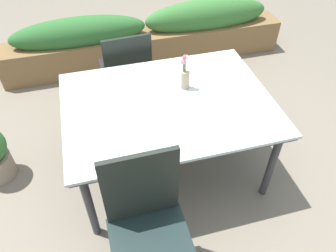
{
  "coord_description": "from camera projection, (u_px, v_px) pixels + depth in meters",
  "views": [
    {
      "loc": [
        -0.48,
        -1.74,
        2.29
      ],
      "look_at": [
        0.01,
        0.08,
        0.48
      ],
      "focal_mm": 35.33,
      "sensor_mm": 36.0,
      "label": 1
    }
  ],
  "objects": [
    {
      "name": "chair_near_left",
      "position": [
        147.0,
        224.0,
        1.9
      ],
      "size": [
        0.47,
        0.47,
        1.02
      ],
      "rotation": [
        0.0,
        0.0,
        3.15
      ],
      "color": "black",
      "rests_on": "ground"
    },
    {
      "name": "planter_box",
      "position": [
        147.0,
        37.0,
        3.93
      ],
      "size": [
        3.35,
        0.38,
        0.71
      ],
      "color": "brown",
      "rests_on": "ground"
    },
    {
      "name": "ground_plane",
      "position": [
        170.0,
        172.0,
        2.88
      ],
      "size": [
        12.0,
        12.0,
        0.0
      ],
      "primitive_type": "plane",
      "color": "#756B5B"
    },
    {
      "name": "flower_vase",
      "position": [
        185.0,
        74.0,
        2.48
      ],
      "size": [
        0.07,
        0.06,
        0.29
      ],
      "color": "tan",
      "rests_on": "dining_table"
    },
    {
      "name": "chair_far_side",
      "position": [
        126.0,
        68.0,
        3.15
      ],
      "size": [
        0.49,
        0.49,
        0.9
      ],
      "rotation": [
        0.0,
        0.0,
        0.06
      ],
      "color": "black",
      "rests_on": "ground"
    },
    {
      "name": "dining_table",
      "position": [
        168.0,
        108.0,
        2.48
      ],
      "size": [
        1.54,
        1.14,
        0.73
      ],
      "color": "silver",
      "rests_on": "ground"
    }
  ]
}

